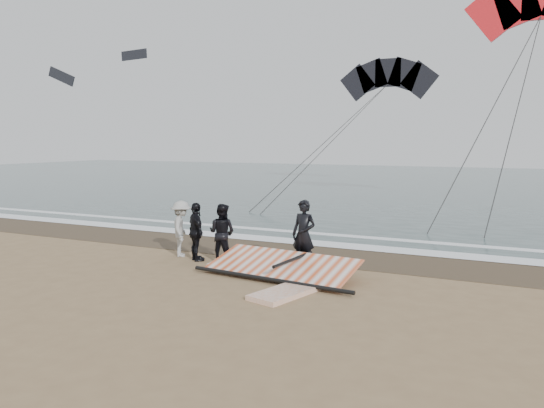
# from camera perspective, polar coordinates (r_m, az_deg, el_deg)

# --- Properties ---
(ground) EXTENTS (120.00, 120.00, 0.00)m
(ground) POSITION_cam_1_polar(r_m,az_deg,el_deg) (11.87, -4.41, -9.37)
(ground) COLOR #8C704C
(ground) RESTS_ON ground
(sea) EXTENTS (120.00, 54.00, 0.02)m
(sea) POSITION_cam_1_polar(r_m,az_deg,el_deg) (43.39, 17.69, 2.15)
(sea) COLOR #233838
(sea) RESTS_ON ground
(wet_sand) EXTENTS (120.00, 2.80, 0.01)m
(wet_sand) POSITION_cam_1_polar(r_m,az_deg,el_deg) (15.81, 3.71, -5.23)
(wet_sand) COLOR #4C3D2B
(wet_sand) RESTS_ON ground
(foam_near) EXTENTS (120.00, 0.90, 0.01)m
(foam_near) POSITION_cam_1_polar(r_m,az_deg,el_deg) (17.09, 5.44, -4.26)
(foam_near) COLOR white
(foam_near) RESTS_ON sea
(foam_far) EXTENTS (120.00, 0.45, 0.01)m
(foam_far) POSITION_cam_1_polar(r_m,az_deg,el_deg) (18.68, 7.22, -3.34)
(foam_far) COLOR white
(foam_far) RESTS_ON sea
(man_main) EXTENTS (0.71, 0.52, 1.80)m
(man_main) POSITION_cam_1_polar(r_m,az_deg,el_deg) (13.70, 3.43, -3.30)
(man_main) COLOR black
(man_main) RESTS_ON ground
(board_white) EXTENTS (1.45, 2.83, 0.11)m
(board_white) POSITION_cam_1_polar(r_m,az_deg,el_deg) (11.97, 2.99, -8.96)
(board_white) COLOR white
(board_white) RESTS_ON ground
(board_cream) EXTENTS (0.86, 2.49, 0.10)m
(board_cream) POSITION_cam_1_polar(r_m,az_deg,el_deg) (15.00, -3.76, -5.73)
(board_cream) COLOR beige
(board_cream) RESTS_ON ground
(trio_cluster) EXTENTS (2.32, 1.35, 1.62)m
(trio_cluster) POSITION_cam_1_polar(r_m,az_deg,el_deg) (14.95, -7.97, -2.87)
(trio_cluster) COLOR black
(trio_cluster) RESTS_ON ground
(sail_rig) EXTENTS (4.29, 2.11, 0.50)m
(sail_rig) POSITION_cam_1_polar(r_m,az_deg,el_deg) (13.23, 1.08, -6.78)
(sail_rig) COLOR black
(sail_rig) RESTS_ON ground
(kite_red) EXTENTS (7.14, 4.12, 12.31)m
(kite_red) POSITION_cam_1_polar(r_m,az_deg,el_deg) (27.53, 26.99, 18.18)
(kite_red) COLOR red
(kite_red) RESTS_ON ground
(kite_dark) EXTENTS (8.03, 9.01, 19.28)m
(kite_dark) POSITION_cam_1_polar(r_m,az_deg,el_deg) (39.84, 12.29, 12.76)
(kite_dark) COLOR black
(kite_dark) RESTS_ON ground
(distant_kites) EXTENTS (6.40, 6.12, 3.98)m
(distant_kites) POSITION_cam_1_polar(r_m,az_deg,el_deg) (53.60, -18.10, 14.01)
(distant_kites) COLOR black
(distant_kites) RESTS_ON ground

